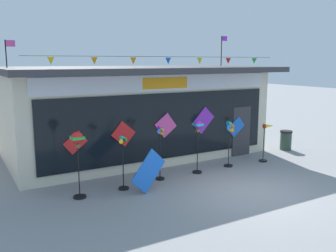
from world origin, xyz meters
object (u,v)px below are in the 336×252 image
(wind_spinner_far_left, at_px, (78,147))
(display_kite_on_ground, at_px, (149,171))
(kite_shop_building, at_px, (132,109))
(wind_spinner_center_right, at_px, (198,134))
(wind_spinner_center_left, at_px, (160,148))
(wind_spinner_left, at_px, (123,158))
(wind_spinner_right, at_px, (230,134))
(trash_bin, at_px, (286,140))
(wind_spinner_far_right, at_px, (267,136))

(wind_spinner_far_left, relative_size, display_kite_on_ground, 1.63)
(kite_shop_building, xyz_separation_m, wind_spinner_center_right, (0.63, -3.93, -0.44))
(wind_spinner_center_left, relative_size, wind_spinner_center_right, 0.97)
(wind_spinner_left, distance_m, display_kite_on_ground, 0.86)
(wind_spinner_far_left, relative_size, wind_spinner_center_right, 1.03)
(kite_shop_building, xyz_separation_m, wind_spinner_far_left, (-3.59, -4.20, -0.34))
(wind_spinner_far_left, distance_m, wind_spinner_right, 5.68)
(wind_spinner_center_left, relative_size, display_kite_on_ground, 1.53)
(kite_shop_building, distance_m, wind_spinner_far_left, 5.54)
(wind_spinner_center_right, xyz_separation_m, wind_spinner_right, (1.44, 0.05, -0.16))
(wind_spinner_left, height_order, display_kite_on_ground, wind_spinner_left)
(wind_spinner_far_left, xyz_separation_m, display_kite_on_ground, (1.93, -0.53, -0.85))
(kite_shop_building, height_order, wind_spinner_left, kite_shop_building)
(kite_shop_building, distance_m, wind_spinner_center_right, 4.00)
(trash_bin, bearing_deg, wind_spinner_center_right, -170.66)
(kite_shop_building, distance_m, trash_bin, 6.81)
(wind_spinner_far_left, relative_size, trash_bin, 2.26)
(wind_spinner_center_left, distance_m, wind_spinner_far_right, 4.64)
(wind_spinner_center_right, distance_m, wind_spinner_right, 1.45)
(wind_spinner_center_left, xyz_separation_m, trash_bin, (6.75, 0.87, -0.64))
(wind_spinner_left, bearing_deg, trash_bin, 7.96)
(wind_spinner_right, distance_m, wind_spinner_far_right, 1.76)
(wind_spinner_center_left, bearing_deg, wind_spinner_right, 1.09)
(wind_spinner_left, xyz_separation_m, wind_spinner_center_left, (1.41, 0.27, 0.09))
(kite_shop_building, distance_m, wind_spinner_right, 4.44)
(wind_spinner_center_right, bearing_deg, wind_spinner_far_right, -0.96)
(wind_spinner_center_right, relative_size, trash_bin, 2.19)
(wind_spinner_left, bearing_deg, display_kite_on_ground, -43.62)
(wind_spinner_left, relative_size, wind_spinner_center_left, 0.93)
(wind_spinner_far_left, xyz_separation_m, wind_spinner_center_left, (2.76, 0.27, -0.41))
(wind_spinner_center_left, distance_m, wind_spinner_right, 2.91)
(kite_shop_building, height_order, wind_spinner_far_left, kite_shop_building)
(wind_spinner_far_left, bearing_deg, wind_spinner_right, 3.31)
(wind_spinner_right, height_order, display_kite_on_ground, wind_spinner_right)
(wind_spinner_right, bearing_deg, wind_spinner_center_right, -178.02)
(wind_spinner_center_left, height_order, wind_spinner_right, wind_spinner_center_left)
(wind_spinner_left, bearing_deg, kite_shop_building, 61.98)
(wind_spinner_far_right, bearing_deg, wind_spinner_center_left, 179.41)
(kite_shop_building, relative_size, wind_spinner_far_right, 7.05)
(wind_spinner_far_left, distance_m, wind_spinner_center_left, 2.81)
(trash_bin, bearing_deg, wind_spinner_left, -172.04)
(wind_spinner_far_left, height_order, wind_spinner_right, wind_spinner_far_left)
(wind_spinner_far_left, relative_size, wind_spinner_left, 1.14)
(wind_spinner_center_left, relative_size, trash_bin, 2.12)
(trash_bin, bearing_deg, wind_spinner_right, -167.96)
(wind_spinner_center_left, bearing_deg, wind_spinner_far_right, -0.59)
(display_kite_on_ground, bearing_deg, wind_spinner_right, 12.95)
(wind_spinner_far_left, relative_size, wind_spinner_right, 1.11)
(wind_spinner_right, bearing_deg, trash_bin, 12.04)
(wind_spinner_left, xyz_separation_m, wind_spinner_far_right, (6.05, 0.22, 0.00))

